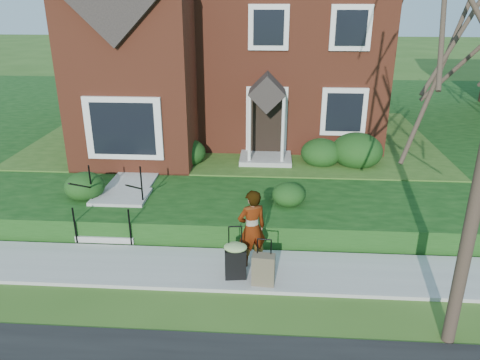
# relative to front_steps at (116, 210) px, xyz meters

# --- Properties ---
(ground) EXTENTS (120.00, 120.00, 0.00)m
(ground) POSITION_rel_front_steps_xyz_m (2.50, -1.84, -0.47)
(ground) COLOR #2D5119
(ground) RESTS_ON ground
(sidewalk) EXTENTS (60.00, 1.60, 0.08)m
(sidewalk) POSITION_rel_front_steps_xyz_m (2.50, -1.84, -0.43)
(sidewalk) COLOR #9E9B93
(sidewalk) RESTS_ON ground
(terrace) EXTENTS (44.00, 20.00, 0.60)m
(terrace) POSITION_rel_front_steps_xyz_m (6.50, 9.06, -0.17)
(terrace) COLOR #0F360E
(terrace) RESTS_ON ground
(walkway) EXTENTS (1.20, 6.00, 0.06)m
(walkway) POSITION_rel_front_steps_xyz_m (0.00, 3.16, 0.16)
(walkway) COLOR #9E9B93
(walkway) RESTS_ON terrace
(main_house) EXTENTS (10.40, 10.20, 9.40)m
(main_house) POSITION_rel_front_steps_xyz_m (2.29, 7.76, 4.79)
(main_house) COLOR brown
(main_house) RESTS_ON terrace
(front_steps) EXTENTS (1.40, 2.02, 1.50)m
(front_steps) POSITION_rel_front_steps_xyz_m (0.00, 0.00, 0.00)
(front_steps) COLOR #9E9B93
(front_steps) RESTS_ON ground
(foundation_shrubs) EXTENTS (9.51, 4.31, 1.09)m
(foundation_shrubs) POSITION_rel_front_steps_xyz_m (3.03, 2.96, 0.59)
(foundation_shrubs) COLOR #163510
(foundation_shrubs) RESTS_ON terrace
(woman) EXTENTS (0.75, 0.64, 1.73)m
(woman) POSITION_rel_front_steps_xyz_m (3.49, -1.66, 0.47)
(woman) COLOR #999999
(woman) RESTS_ON sidewalk
(suitcase_black) EXTENTS (0.52, 0.44, 1.15)m
(suitcase_black) POSITION_rel_front_steps_xyz_m (3.18, -2.19, 0.05)
(suitcase_black) COLOR black
(suitcase_black) RESTS_ON sidewalk
(suitcase_olive) EXTENTS (0.47, 0.29, 0.99)m
(suitcase_olive) POSITION_rel_front_steps_xyz_m (3.76, -2.38, -0.06)
(suitcase_olive) COLOR brown
(suitcase_olive) RESTS_ON sidewalk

